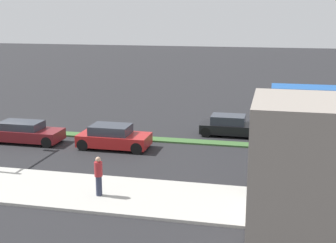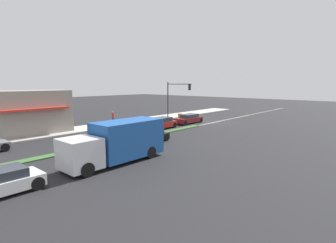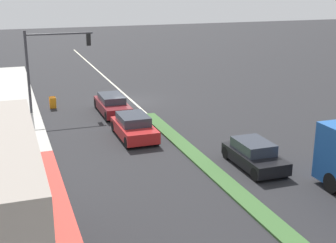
# 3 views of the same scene
# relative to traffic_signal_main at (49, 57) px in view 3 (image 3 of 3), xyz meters

# --- Properties ---
(ground_plane) EXTENTS (160.00, 160.00, 0.00)m
(ground_plane) POSITION_rel_traffic_signal_main_xyz_m (-6.12, 16.87, -3.90)
(ground_plane) COLOR #232326
(lane_marking_center) EXTENTS (0.16, 60.00, 0.01)m
(lane_marking_center) POSITION_rel_traffic_signal_main_xyz_m (-6.12, -1.13, -3.90)
(lane_marking_center) COLOR beige
(lane_marking_center) RESTS_ON ground
(traffic_signal_main) EXTENTS (4.59, 0.34, 5.60)m
(traffic_signal_main) POSITION_rel_traffic_signal_main_xyz_m (0.00, 0.00, 0.00)
(traffic_signal_main) COLOR #333338
(traffic_signal_main) RESTS_ON sidewalk_right
(pedestrian) EXTENTS (0.34, 0.34, 1.70)m
(pedestrian) POSITION_rel_traffic_signal_main_xyz_m (3.27, 9.19, -2.88)
(pedestrian) COLOR #282D42
(pedestrian) RESTS_ON sidewalk_right
(warning_aframe_sign) EXTENTS (0.45, 0.53, 0.84)m
(warning_aframe_sign) POSITION_rel_traffic_signal_main_xyz_m (-0.16, -1.05, -3.47)
(warning_aframe_sign) COLOR orange
(warning_aframe_sign) RESTS_ON ground
(suv_black) EXTENTS (1.78, 3.85, 1.30)m
(suv_black) POSITION_rel_traffic_signal_main_xyz_m (-8.32, 13.60, -3.28)
(suv_black) COLOR black
(suv_black) RESTS_ON ground
(hatchback_red) EXTENTS (1.91, 4.07, 1.37)m
(hatchback_red) POSITION_rel_traffic_signal_main_xyz_m (-3.92, 7.30, -3.24)
(hatchback_red) COLOR #AD1E1E
(hatchback_red) RESTS_ON ground
(sedan_maroon) EXTENTS (1.79, 4.50, 1.28)m
(sedan_maroon) POSITION_rel_traffic_signal_main_xyz_m (-3.92, 1.64, -3.28)
(sedan_maroon) COLOR maroon
(sedan_maroon) RESTS_ON ground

